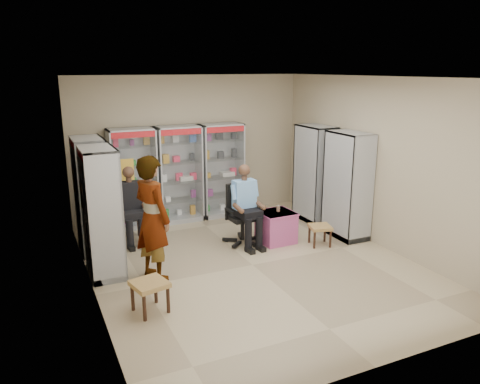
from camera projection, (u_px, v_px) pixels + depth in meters
name	position (u px, v px, depth m)	size (l,w,h in m)	color
floor	(253.00, 265.00, 7.68)	(6.00, 6.00, 0.00)	tan
room_shell	(253.00, 146.00, 7.17)	(5.02, 6.02, 3.01)	tan
cabinet_back_left	(133.00, 179.00, 9.29)	(0.90, 0.50, 2.00)	#BABEC2
cabinet_back_mid	(179.00, 174.00, 9.67)	(0.90, 0.50, 2.00)	silver
cabinet_back_right	(221.00, 170.00, 10.06)	(0.90, 0.50, 2.00)	silver
cabinet_right_far	(315.00, 174.00, 9.73)	(0.50, 0.90, 2.00)	#B0B4B8
cabinet_right_near	(347.00, 185.00, 8.77)	(0.50, 0.90, 2.00)	#A0A2A7
cabinet_left_far	(92.00, 195.00, 8.09)	(0.50, 0.90, 2.00)	silver
cabinet_left_near	(102.00, 212.00, 7.13)	(0.50, 0.90, 2.00)	#B7B9BF
wooden_chair	(130.00, 216.00, 8.68)	(0.42, 0.42, 0.94)	#302012
seated_customer	(130.00, 206.00, 8.59)	(0.44, 0.60, 1.34)	black
office_chair	(242.00, 214.00, 8.52)	(0.60, 0.60, 1.10)	black
seated_shopkeeper	(244.00, 207.00, 8.44)	(0.46, 0.64, 1.40)	#73A5E3
pink_trunk	(276.00, 227.00, 8.64)	(0.60, 0.58, 0.58)	#A3417C
tea_glass	(278.00, 209.00, 8.59)	(0.07, 0.07, 0.11)	#512706
woven_stool_a	(320.00, 235.00, 8.50)	(0.37, 0.37, 0.37)	tan
woven_stool_b	(150.00, 297.00, 6.17)	(0.43, 0.43, 0.43)	#AB8948
standing_man	(152.00, 218.00, 6.99)	(0.70, 0.46, 1.92)	gray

